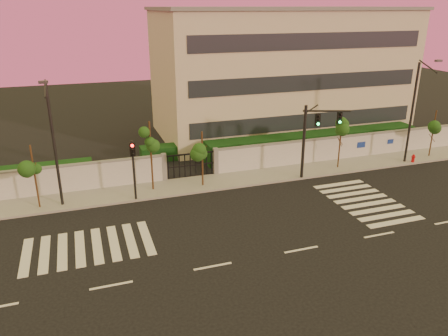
{
  "coord_description": "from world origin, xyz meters",
  "views": [
    {
      "loc": [
        -10.54,
        -18.05,
        12.34
      ],
      "look_at": [
        -2.36,
        6.0,
        2.87
      ],
      "focal_mm": 35.0,
      "sensor_mm": 36.0,
      "label": 1
    }
  ],
  "objects": [
    {
      "name": "ground",
      "position": [
        0.0,
        0.0,
        0.0
      ],
      "size": [
        120.0,
        120.0,
        0.0
      ],
      "primitive_type": "plane",
      "color": "black",
      "rests_on": "ground"
    },
    {
      "name": "sidewalk",
      "position": [
        0.0,
        10.5,
        0.07
      ],
      "size": [
        60.0,
        3.0,
        0.15
      ],
      "primitive_type": "cube",
      "color": "gray",
      "rests_on": "ground"
    },
    {
      "name": "perimeter_wall",
      "position": [
        0.1,
        12.0,
        1.07
      ],
      "size": [
        60.0,
        0.36,
        2.2
      ],
      "color": "#B3B5BA",
      "rests_on": "ground"
    },
    {
      "name": "hedge_row",
      "position": [
        1.17,
        14.74,
        0.82
      ],
      "size": [
        41.0,
        4.25,
        1.8
      ],
      "color": "black",
      "rests_on": "ground"
    },
    {
      "name": "institutional_building",
      "position": [
        9.0,
        21.99,
        6.16
      ],
      "size": [
        24.4,
        12.4,
        12.25
      ],
      "color": "beige",
      "rests_on": "ground"
    },
    {
      "name": "road_markings",
      "position": [
        -1.58,
        3.76,
        0.01
      ],
      "size": [
        57.0,
        7.62,
        0.02
      ],
      "color": "silver",
      "rests_on": "ground"
    },
    {
      "name": "street_tree_b",
      "position": [
        -13.58,
        9.95,
        3.18
      ],
      "size": [
        1.37,
        1.09,
        4.33
      ],
      "color": "#382314",
      "rests_on": "ground"
    },
    {
      "name": "street_tree_c",
      "position": [
        -6.11,
        10.53,
        3.73
      ],
      "size": [
        1.52,
        1.21,
        5.07
      ],
      "color": "#382314",
      "rests_on": "ground"
    },
    {
      "name": "street_tree_d",
      "position": [
        -2.57,
        10.11,
        3.05
      ],
      "size": [
        1.52,
        1.21,
        4.14
      ],
      "color": "#382314",
      "rests_on": "ground"
    },
    {
      "name": "street_tree_e",
      "position": [
        8.76,
        10.2,
        3.06
      ],
      "size": [
        1.41,
        1.12,
        4.15
      ],
      "color": "#382314",
      "rests_on": "ground"
    },
    {
      "name": "street_tree_f",
      "position": [
        17.81,
        10.11,
        3.05
      ],
      "size": [
        1.32,
        1.05,
        4.15
      ],
      "color": "#382314",
      "rests_on": "ground"
    },
    {
      "name": "traffic_signal_main",
      "position": [
        5.62,
        9.13,
        3.59
      ],
      "size": [
        3.51,
        1.33,
        5.67
      ],
      "rotation": [
        0.0,
        0.0,
        -0.35
      ],
      "color": "black",
      "rests_on": "ground"
    },
    {
      "name": "traffic_signal_secondary",
      "position": [
        -7.53,
        9.18,
        2.68
      ],
      "size": [
        0.33,
        0.33,
        4.22
      ],
      "rotation": [
        0.0,
        0.0,
        0.23
      ],
      "color": "black",
      "rests_on": "ground"
    },
    {
      "name": "streetlight_west",
      "position": [
        -12.21,
        9.73,
        4.57
      ],
      "size": [
        0.5,
        2.03,
        8.45
      ],
      "color": "black",
      "rests_on": "ground"
    },
    {
      "name": "streetlight_east",
      "position": [
        14.8,
        9.42,
        4.67
      ],
      "size": [
        0.52,
        2.08,
        8.64
      ],
      "color": "black",
      "rests_on": "ground"
    },
    {
      "name": "fire_hydrant",
      "position": [
        15.3,
        9.21,
        0.41
      ],
      "size": [
        0.33,
        0.31,
        0.83
      ],
      "rotation": [
        0.0,
        0.0,
        0.26
      ],
      "color": "red",
      "rests_on": "ground"
    }
  ]
}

